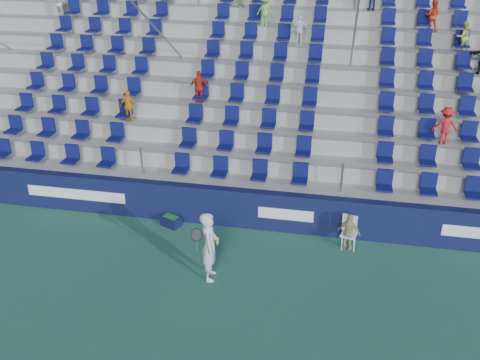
# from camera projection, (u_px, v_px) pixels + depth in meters

# --- Properties ---
(ground) EXTENTS (70.00, 70.00, 0.00)m
(ground) POSITION_uv_depth(u_px,v_px,m) (211.00, 290.00, 13.27)
(ground) COLOR #29614C
(ground) RESTS_ON ground
(sponsor_wall) EXTENTS (24.00, 0.32, 1.20)m
(sponsor_wall) POSITION_uv_depth(u_px,v_px,m) (236.00, 208.00, 15.76)
(sponsor_wall) COLOR #10153D
(sponsor_wall) RESTS_ON ground
(grandstand) EXTENTS (24.00, 8.17, 6.63)m
(grandstand) POSITION_uv_depth(u_px,v_px,m) (263.00, 104.00, 19.55)
(grandstand) COLOR gray
(grandstand) RESTS_ON ground
(tennis_player) EXTENTS (0.69, 0.75, 1.88)m
(tennis_player) POSITION_uv_depth(u_px,v_px,m) (209.00, 246.00, 13.32)
(tennis_player) COLOR silver
(tennis_player) RESTS_ON ground
(line_judge_chair) EXTENTS (0.50, 0.51, 0.95)m
(line_judge_chair) POSITION_uv_depth(u_px,v_px,m) (349.00, 229.00, 14.78)
(line_judge_chair) COLOR white
(line_judge_chair) RESTS_ON ground
(line_judge) EXTENTS (0.69, 0.45, 1.09)m
(line_judge) POSITION_uv_depth(u_px,v_px,m) (349.00, 232.00, 14.65)
(line_judge) COLOR tan
(line_judge) RESTS_ON ground
(ball_bin) EXTENTS (0.66, 0.56, 0.32)m
(ball_bin) POSITION_uv_depth(u_px,v_px,m) (171.00, 221.00, 15.93)
(ball_bin) COLOR #0E1336
(ball_bin) RESTS_ON ground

